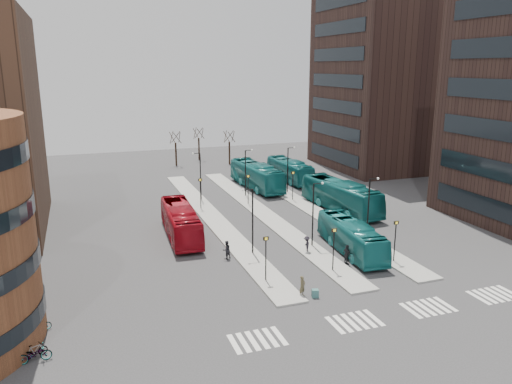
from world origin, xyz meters
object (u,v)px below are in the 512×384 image
object	(u,v)px
traveller	(302,286)
suitcase	(315,293)
teal_bus_a	(351,237)
commuter_c	(307,245)
teal_bus_b	(256,176)
commuter_a	(226,250)
teal_bus_d	(290,170)
bicycle_far	(38,326)
commuter_b	(347,255)
red_bus	(181,222)
bicycle_near	(34,354)
teal_bus_c	(341,196)
bicycle_mid	(35,351)

from	to	relation	value
traveller	suitcase	bearing A→B (deg)	-62.40
teal_bus_a	commuter_c	distance (m)	4.17
suitcase	traveller	xyz separation A→B (m)	(-0.82, 0.51, 0.49)
suitcase	teal_bus_b	bearing A→B (deg)	93.13
commuter_a	traveller	bearing A→B (deg)	87.20
teal_bus_d	bicycle_far	bearing A→B (deg)	-134.77
teal_bus_b	teal_bus_a	bearing A→B (deg)	-94.49
commuter_b	commuter_c	distance (m)	4.22
red_bus	teal_bus_b	distance (m)	22.10
commuter_c	bicycle_near	bearing A→B (deg)	-47.94
commuter_c	suitcase	bearing A→B (deg)	-4.58
suitcase	commuter_a	xyz separation A→B (m)	(-4.04, 9.60, 0.53)
commuter_a	commuter_c	size ratio (longest dim) A/B	1.05
commuter_c	red_bus	bearing A→B (deg)	-113.04
teal_bus_a	commuter_b	world-z (taller)	teal_bus_a
commuter_c	bicycle_far	bearing A→B (deg)	-56.04
suitcase	bicycle_near	distance (m)	19.20
teal_bus_d	bicycle_far	size ratio (longest dim) A/B	7.22
red_bus	teal_bus_a	bearing A→B (deg)	-31.09
teal_bus_c	traveller	distance (m)	23.84
teal_bus_d	traveller	distance (m)	38.69
commuter_c	bicycle_mid	size ratio (longest dim) A/B	1.09
teal_bus_c	commuter_a	bearing A→B (deg)	-155.56
traveller	commuter_b	xyz separation A→B (m)	(6.22, 4.31, 0.09)
red_bus	teal_bus_d	size ratio (longest dim) A/B	1.00
teal_bus_c	bicycle_near	world-z (taller)	teal_bus_c
suitcase	teal_bus_a	size ratio (longest dim) A/B	0.06
teal_bus_a	commuter_b	distance (m)	3.22
commuter_b	bicycle_mid	size ratio (longest dim) A/B	1.21
red_bus	teal_bus_a	size ratio (longest dim) A/B	1.09
teal_bus_b	traveller	bearing A→B (deg)	-108.04
commuter_c	teal_bus_d	bearing A→B (deg)	176.32
teal_bus_a	teal_bus_c	bearing A→B (deg)	70.11
suitcase	bicycle_near	size ratio (longest dim) A/B	0.32
teal_bus_d	traveller	bearing A→B (deg)	-113.53
red_bus	commuter_a	xyz separation A→B (m)	(2.66, -7.23, -0.77)
teal_bus_b	bicycle_near	distance (m)	44.67
commuter_a	commuter_c	distance (m)	7.44
teal_bus_b	bicycle_mid	bearing A→B (deg)	-130.93
teal_bus_c	teal_bus_b	bearing A→B (deg)	105.49
commuter_b	bicycle_far	xyz separation A→B (m)	(-24.49, -3.28, -0.47)
teal_bus_a	bicycle_near	bearing A→B (deg)	-155.09
bicycle_near	commuter_c	bearing A→B (deg)	-69.68
commuter_c	bicycle_mid	distance (m)	24.58
red_bus	commuter_c	size ratio (longest dim) A/B	7.20
suitcase	bicycle_near	xyz separation A→B (m)	(-19.09, -2.11, 0.20)
teal_bus_c	traveller	bearing A→B (deg)	-132.19
teal_bus_a	teal_bus_d	world-z (taller)	teal_bus_d
red_bus	bicycle_mid	bearing A→B (deg)	-120.91
red_bus	bicycle_mid	world-z (taller)	red_bus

